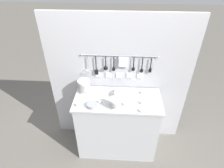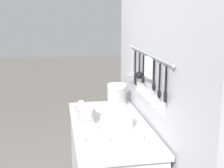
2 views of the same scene
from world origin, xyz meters
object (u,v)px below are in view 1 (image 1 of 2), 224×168
(cup_edge_far, at_px, (100,102))
(bowl_stack_wide_centre, at_px, (114,103))
(plate_stack, at_px, (123,95))
(bowl_stack_short_front, at_px, (84,86))
(cup_centre, at_px, (142,92))
(cup_edge_near, at_px, (78,105))
(steel_mixing_bowl, at_px, (92,105))
(cup_front_right, at_px, (125,104))
(cup_mid_row, at_px, (142,103))
(cup_beside_plates, at_px, (142,111))

(cup_edge_far, bearing_deg, bowl_stack_wide_centre, -20.50)
(plate_stack, relative_size, cup_edge_far, 5.34)
(bowl_stack_short_front, xyz_separation_m, cup_edge_far, (0.23, -0.23, -0.07))
(bowl_stack_short_front, distance_m, cup_centre, 0.77)
(bowl_stack_short_front, xyz_separation_m, cup_edge_near, (-0.03, -0.30, -0.07))
(cup_centre, bearing_deg, steel_mixing_bowl, -154.56)
(plate_stack, bearing_deg, cup_edge_near, -159.96)
(steel_mixing_bowl, relative_size, cup_edge_far, 3.05)
(cup_front_right, relative_size, cup_edge_far, 1.00)
(bowl_stack_wide_centre, distance_m, steel_mixing_bowl, 0.27)
(cup_centre, bearing_deg, plate_stack, -159.02)
(bowl_stack_wide_centre, relative_size, bowl_stack_short_front, 0.77)
(bowl_stack_wide_centre, distance_m, cup_front_right, 0.15)
(bowl_stack_wide_centre, relative_size, cup_edge_far, 3.21)
(steel_mixing_bowl, height_order, cup_edge_near, steel_mixing_bowl)
(cup_mid_row, bearing_deg, cup_edge_far, -177.96)
(bowl_stack_wide_centre, height_order, cup_mid_row, bowl_stack_wide_centre)
(cup_beside_plates, bearing_deg, cup_edge_far, 165.61)
(plate_stack, distance_m, cup_beside_plates, 0.34)
(steel_mixing_bowl, xyz_separation_m, cup_front_right, (0.40, 0.04, -0.00))
(cup_beside_plates, distance_m, cup_edge_near, 0.77)
(cup_front_right, height_order, cup_edge_far, same)
(cup_front_right, distance_m, cup_edge_far, 0.31)
(plate_stack, height_order, cup_centre, plate_stack)
(bowl_stack_short_front, height_order, plate_stack, bowl_stack_short_front)
(plate_stack, relative_size, steel_mixing_bowl, 1.75)
(cup_mid_row, relative_size, cup_beside_plates, 1.00)
(bowl_stack_short_front, relative_size, cup_beside_plates, 4.17)
(bowl_stack_short_front, bearing_deg, cup_edge_far, -44.38)
(cup_edge_near, bearing_deg, bowl_stack_wide_centre, 0.57)
(steel_mixing_bowl, height_order, cup_beside_plates, steel_mixing_bowl)
(cup_mid_row, bearing_deg, bowl_stack_short_front, 164.52)
(cup_front_right, bearing_deg, cup_edge_far, 175.36)
(cup_beside_plates, distance_m, cup_centre, 0.36)
(cup_edge_near, bearing_deg, cup_edge_far, 14.95)
(bowl_stack_wide_centre, relative_size, cup_centre, 3.21)
(cup_beside_plates, height_order, cup_edge_far, same)
(steel_mixing_bowl, bearing_deg, cup_beside_plates, -5.71)
(bowl_stack_wide_centre, distance_m, bowl_stack_short_front, 0.50)
(bowl_stack_wide_centre, bearing_deg, plate_stack, 61.86)
(cup_mid_row, bearing_deg, plate_stack, 155.43)
(bowl_stack_short_front, height_order, cup_beside_plates, bowl_stack_short_front)
(bowl_stack_wide_centre, xyz_separation_m, cup_edge_far, (-0.18, 0.07, -0.05))
(cup_centre, bearing_deg, bowl_stack_short_front, 179.91)
(cup_mid_row, relative_size, cup_edge_far, 1.00)
(cup_beside_plates, xyz_separation_m, cup_edge_near, (-0.76, 0.06, 0.00))
(bowl_stack_short_front, relative_size, cup_edge_far, 4.17)
(plate_stack, distance_m, steel_mixing_bowl, 0.42)
(bowl_stack_wide_centre, bearing_deg, bowl_stack_short_front, 144.36)
(bowl_stack_short_front, distance_m, plate_stack, 0.52)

